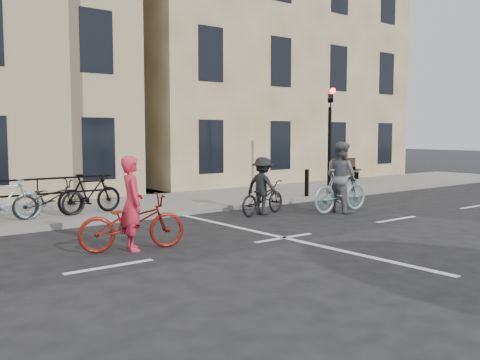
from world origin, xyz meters
TOP-DOWN VIEW (x-y plane):
  - ground at (0.00, 0.00)m, footprint 120.00×120.00m
  - sidewalk at (-4.00, 6.00)m, footprint 46.00×4.00m
  - building_east at (9.00, 13.00)m, footprint 14.00×10.00m
  - traffic_light at (6.20, 4.34)m, footprint 0.18×0.30m
  - bollard_east at (5.00, 4.25)m, footprint 0.14×0.14m
  - bollard_west at (7.40, 4.25)m, footprint 0.14×0.14m
  - bench at (11.00, 7.73)m, footprint 1.60×0.41m
  - cyclist_pink at (-3.09, 0.95)m, footprint 2.15×1.20m
  - cyclist_grey at (3.85, 1.77)m, footprint 2.09×1.00m
  - cyclist_dark at (1.81, 2.81)m, footprint 1.88×1.13m

SIDE VIEW (x-z plane):
  - ground at x=0.00m, z-range 0.00..0.00m
  - sidewalk at x=-4.00m, z-range 0.00..0.15m
  - bollard_east at x=5.00m, z-range 0.15..1.05m
  - bollard_west at x=7.40m, z-range 0.15..1.05m
  - cyclist_dark at x=1.81m, z-range -0.17..1.42m
  - cyclist_pink at x=-3.09m, z-range -0.28..1.54m
  - bench at x=11.00m, z-range 0.19..1.16m
  - cyclist_grey at x=3.85m, z-range -0.19..1.82m
  - traffic_light at x=6.20m, z-range 0.50..4.40m
  - building_east at x=9.00m, z-range 0.15..12.15m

